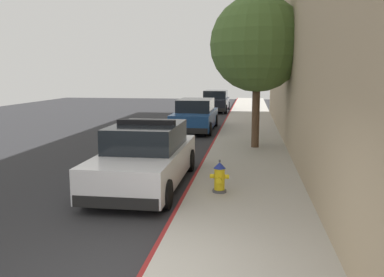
% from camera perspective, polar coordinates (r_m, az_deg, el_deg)
% --- Properties ---
extents(ground_plane, '(30.66, 60.00, 0.20)m').
position_cam_1_polar(ground_plane, '(16.32, -13.57, -1.43)').
color(ground_plane, '#2B2B2D').
extents(sidewalk_pavement, '(2.73, 60.00, 0.14)m').
position_cam_1_polar(sidewalk_pavement, '(15.14, 8.01, -1.43)').
color(sidewalk_pavement, '#ADA89E').
rests_on(sidewalk_pavement, ground).
extents(curb_painted_edge, '(0.08, 60.00, 0.14)m').
position_cam_1_polar(curb_painted_edge, '(15.21, 2.71, -1.30)').
color(curb_painted_edge, maroon).
rests_on(curb_painted_edge, ground).
extents(police_cruiser, '(1.94, 4.84, 1.68)m').
position_cam_1_polar(police_cruiser, '(10.32, -6.47, -2.56)').
color(police_cruiser, white).
rests_on(police_cruiser, ground).
extents(parked_car_silver_ahead, '(1.94, 4.84, 1.56)m').
position_cam_1_polar(parked_car_silver_ahead, '(20.20, 0.48, 3.24)').
color(parked_car_silver_ahead, navy).
rests_on(parked_car_silver_ahead, ground).
extents(parked_car_dark_far, '(1.94, 4.84, 1.56)m').
position_cam_1_polar(parked_car_dark_far, '(30.48, 3.34, 5.24)').
color(parked_car_dark_far, black).
rests_on(parked_car_dark_far, ground).
extents(fire_hydrant, '(0.44, 0.40, 0.76)m').
position_cam_1_polar(fire_hydrant, '(9.30, 3.89, -5.47)').
color(fire_hydrant, '#4C4C51').
rests_on(fire_hydrant, sidewalk_pavement).
extents(street_tree, '(3.40, 3.40, 5.42)m').
position_cam_1_polar(street_tree, '(14.93, 9.21, 12.96)').
color(street_tree, brown).
rests_on(street_tree, sidewalk_pavement).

